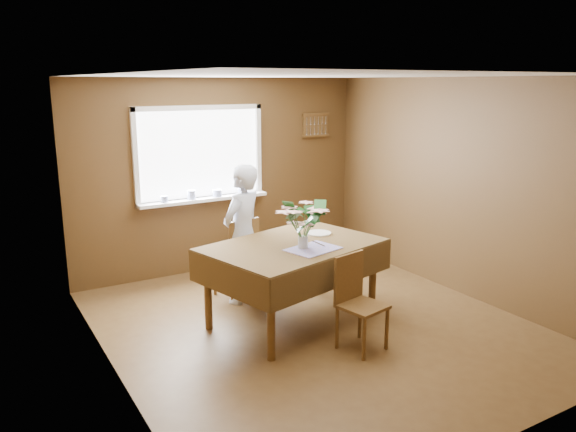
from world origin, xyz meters
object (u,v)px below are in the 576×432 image
seated_woman (242,234)px  flower_bouquet (303,221)px  chair_near (356,297)px  chair_far (239,255)px  dining_table (293,254)px

seated_woman → flower_bouquet: bearing=73.2°
chair_near → flower_bouquet: size_ratio=1.77×
seated_woman → flower_bouquet: seated_woman is taller
seated_woman → chair_far: bearing=-123.1°
seated_woman → flower_bouquet: 1.04m
dining_table → seated_woman: (-0.19, 0.78, 0.05)m
chair_near → seated_woman: seated_woman is taller
dining_table → chair_far: size_ratio=2.08×
chair_far → flower_bouquet: (0.18, -1.08, 0.61)m
chair_far → seated_woman: seated_woman is taller
flower_bouquet → seated_woman: bearing=101.2°
chair_near → chair_far: bearing=91.3°
chair_far → seated_woman: 0.30m
chair_far → dining_table: bearing=91.1°
dining_table → flower_bouquet: flower_bouquet is taller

